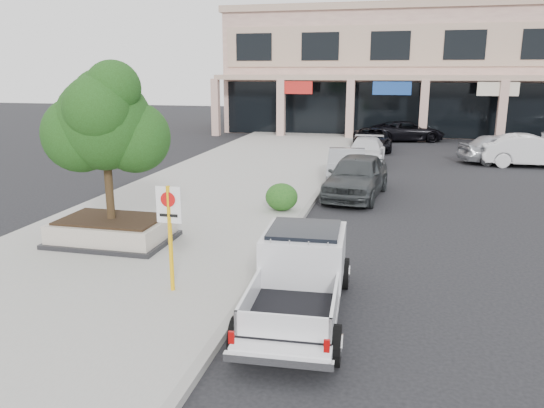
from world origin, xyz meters
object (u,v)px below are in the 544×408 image
at_px(no_parking_sign, 170,224).
at_px(lot_car_d, 407,131).
at_px(curb_car_c, 366,151).
at_px(curb_car_d, 371,139).
at_px(planter, 112,230).
at_px(planter_tree, 112,123).
at_px(pickup_truck, 299,279).
at_px(curb_car_b, 346,167).
at_px(curb_car_a, 356,176).
at_px(lot_car_a, 504,149).
at_px(lot_car_b, 532,151).

distance_m(no_parking_sign, lot_car_d, 28.64).
bearing_deg(curb_car_c, curb_car_d, 90.73).
distance_m(planter, curb_car_d, 21.34).
distance_m(planter_tree, curb_car_d, 21.34).
xyz_separation_m(pickup_truck, lot_car_d, (2.35, 28.47, -0.09)).
xyz_separation_m(planter, no_parking_sign, (2.97, -2.73, 1.16)).
relative_size(planter, lot_car_d, 0.64).
height_order(curb_car_b, curb_car_c, curb_car_b).
bearing_deg(lot_car_d, curb_car_d, 142.20).
xyz_separation_m(planter, planter_tree, (0.13, 0.15, 2.94)).
xyz_separation_m(curb_car_a, curb_car_b, (-0.63, 2.49, -0.09)).
distance_m(curb_car_d, lot_car_a, 7.78).
xyz_separation_m(lot_car_b, lot_car_d, (-6.04, 8.96, -0.11)).
bearing_deg(curb_car_d, lot_car_a, -30.56).
height_order(pickup_truck, curb_car_d, pickup_truck).
bearing_deg(curb_car_a, lot_car_d, 90.19).
xyz_separation_m(planter, curb_car_d, (5.96, 20.50, 0.20)).
bearing_deg(curb_car_d, planter_tree, -111.31).
bearing_deg(curb_car_a, curb_car_c, 97.74).
xyz_separation_m(pickup_truck, curb_car_a, (0.27, 10.69, 0.04)).
bearing_deg(no_parking_sign, planter, 137.49).
distance_m(curb_car_c, lot_car_a, 7.28).
bearing_deg(curb_car_d, curb_car_b, -98.26).
xyz_separation_m(planter_tree, curb_car_c, (5.81, 15.20, -2.75)).
xyz_separation_m(no_parking_sign, lot_car_b, (11.21, 19.20, -0.82)).
height_order(planter_tree, no_parking_sign, planter_tree).
xyz_separation_m(planter_tree, no_parking_sign, (2.84, -2.88, -1.78)).
relative_size(curb_car_b, lot_car_b, 0.90).
relative_size(curb_car_b, curb_car_c, 0.97).
bearing_deg(lot_car_b, curb_car_b, 124.04).
bearing_deg(lot_car_d, lot_car_b, -159.90).
xyz_separation_m(curb_car_b, lot_car_d, (2.72, 15.30, -0.04)).
height_order(pickup_truck, curb_car_c, pickup_truck).
height_order(curb_car_a, lot_car_a, curb_car_a).
xyz_separation_m(planter, lot_car_d, (8.14, 25.43, 0.22)).
xyz_separation_m(planter, lot_car_a, (12.99, 17.18, 0.31)).
bearing_deg(lot_car_d, planter, 148.35).
height_order(curb_car_a, curb_car_c, curb_car_a).
xyz_separation_m(no_parking_sign, pickup_truck, (2.82, -0.32, -0.84)).
bearing_deg(curb_car_a, lot_car_b, 54.27).
relative_size(pickup_truck, curb_car_b, 1.13).
height_order(curb_car_a, lot_car_d, curb_car_a).
bearing_deg(curb_car_c, planter, -110.31).
bearing_deg(curb_car_a, planter_tree, -121.50).
bearing_deg(lot_car_a, curb_car_d, 47.25).
xyz_separation_m(curb_car_d, lot_car_a, (7.03, -3.31, 0.11)).
distance_m(no_parking_sign, curb_car_d, 23.43).
distance_m(no_parking_sign, pickup_truck, 2.96).
xyz_separation_m(pickup_truck, lot_car_b, (8.39, 19.52, 0.02)).
relative_size(curb_car_d, lot_car_d, 0.97).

